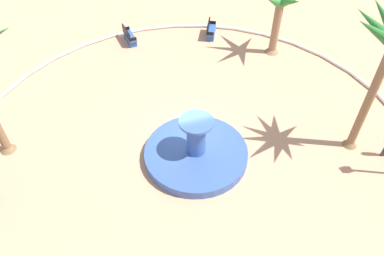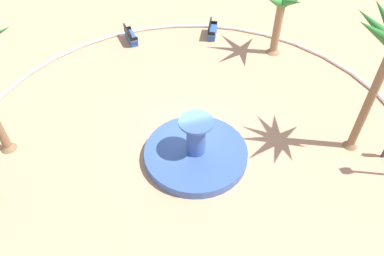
% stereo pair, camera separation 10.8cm
% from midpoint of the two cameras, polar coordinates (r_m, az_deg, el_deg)
% --- Properties ---
extents(ground_plane, '(80.00, 80.00, 0.00)m').
position_cam_midpoint_polar(ground_plane, '(17.96, -0.07, -1.41)').
color(ground_plane, tan).
extents(plaza_curb, '(21.99, 21.99, 0.20)m').
position_cam_midpoint_polar(plaza_curb, '(17.89, -0.07, -1.19)').
color(plaza_curb, silver).
rests_on(plaza_curb, ground).
extents(fountain, '(4.79, 4.79, 2.31)m').
position_cam_midpoint_polar(fountain, '(16.84, 0.80, -3.81)').
color(fountain, '#38569E').
rests_on(fountain, ground).
extents(palm_tree_near_fountain, '(4.27, 3.99, 4.54)m').
position_cam_midpoint_polar(palm_tree_near_fountain, '(22.91, 13.97, 18.31)').
color(palm_tree_near_fountain, '#8E6B4C').
rests_on(palm_tree_near_fountain, ground).
extents(bench_west, '(1.65, 0.68, 1.00)m').
position_cam_midpoint_polar(bench_west, '(25.12, -9.43, 13.87)').
color(bench_west, '#335BA8').
rests_on(bench_west, ground).
extents(bench_southeast, '(1.66, 1.15, 1.00)m').
position_cam_midpoint_polar(bench_southeast, '(25.48, 3.31, 14.86)').
color(bench_southeast, '#335BA8').
rests_on(bench_southeast, ground).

